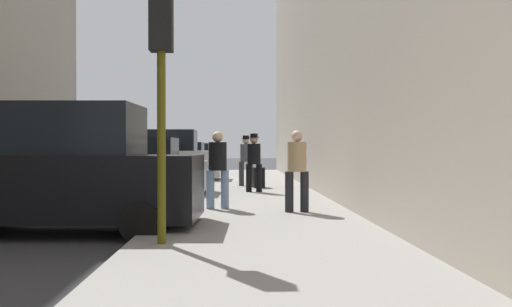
# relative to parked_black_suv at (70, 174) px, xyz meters

# --- Properties ---
(sidewalk) EXTENTS (4.00, 40.00, 0.15)m
(sidewalk) POSITION_rel_parked_black_suv_xyz_m (3.35, 1.46, -0.96)
(sidewalk) COLOR gray
(sidewalk) RESTS_ON ground_plane
(parked_black_suv) EXTENTS (4.67, 2.20, 2.25)m
(parked_black_suv) POSITION_rel_parked_black_suv_xyz_m (0.00, 0.00, 0.00)
(parked_black_suv) COLOR black
(parked_black_suv) RESTS_ON ground_plane
(parked_gray_coupe) EXTENTS (4.26, 2.18, 1.79)m
(parked_gray_coupe) POSITION_rel_parked_black_suv_xyz_m (0.00, 6.06, -0.18)
(parked_gray_coupe) COLOR slate
(parked_gray_coupe) RESTS_ON ground_plane
(parked_white_van) EXTENTS (4.64, 2.13, 2.25)m
(parked_white_van) POSITION_rel_parked_black_suv_xyz_m (0.00, 12.47, 0.00)
(parked_white_van) COLOR silver
(parked_white_van) RESTS_ON ground_plane
(parked_silver_sedan) EXTENTS (4.26, 2.17, 1.79)m
(parked_silver_sedan) POSITION_rel_parked_black_suv_xyz_m (0.00, 18.48, -0.18)
(parked_silver_sedan) COLOR #B7BABF
(parked_silver_sedan) RESTS_ON ground_plane
(parked_blue_sedan) EXTENTS (4.26, 2.18, 1.79)m
(parked_blue_sedan) POSITION_rel_parked_black_suv_xyz_m (0.00, 24.94, -0.18)
(parked_blue_sedan) COLOR navy
(parked_blue_sedan) RESTS_ON ground_plane
(fire_hydrant) EXTENTS (0.42, 0.22, 0.70)m
(fire_hydrant) POSITION_rel_parked_black_suv_xyz_m (1.80, 8.34, -0.54)
(fire_hydrant) COLOR red
(fire_hydrant) RESTS_ON sidewalk
(traffic_light) EXTENTS (0.32, 0.32, 3.60)m
(traffic_light) POSITION_rel_parked_black_suv_xyz_m (1.85, -1.75, 1.73)
(traffic_light) COLOR #514C0F
(traffic_light) RESTS_ON sidewalk
(pedestrian_with_beanie) EXTENTS (0.53, 0.47, 1.78)m
(pedestrian_with_beanie) POSITION_rel_parked_black_suv_xyz_m (3.25, 8.81, 0.10)
(pedestrian_with_beanie) COLOR #333338
(pedestrian_with_beanie) RESTS_ON sidewalk
(pedestrian_with_fedora) EXTENTS (0.53, 0.50, 1.78)m
(pedestrian_with_fedora) POSITION_rel_parked_black_suv_xyz_m (3.45, 6.31, 0.10)
(pedestrian_with_fedora) COLOR black
(pedestrian_with_fedora) RESTS_ON sidewalk
(pedestrian_in_jeans) EXTENTS (0.51, 0.42, 1.71)m
(pedestrian_in_jeans) POSITION_rel_parked_black_suv_xyz_m (2.50, 2.21, 0.07)
(pedestrian_in_jeans) COLOR #728CB2
(pedestrian_in_jeans) RESTS_ON sidewalk
(pedestrian_in_tan_coat) EXTENTS (0.50, 0.41, 1.71)m
(pedestrian_in_tan_coat) POSITION_rel_parked_black_suv_xyz_m (4.18, 1.58, 0.07)
(pedestrian_in_tan_coat) COLOR black
(pedestrian_in_tan_coat) RESTS_ON sidewalk
(rolling_suitcase) EXTENTS (0.44, 0.61, 1.04)m
(rolling_suitcase) POSITION_rel_parked_black_suv_xyz_m (3.65, 8.01, -0.54)
(rolling_suitcase) COLOR black
(rolling_suitcase) RESTS_ON sidewalk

